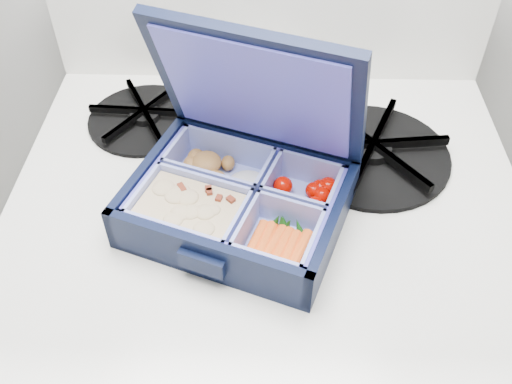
# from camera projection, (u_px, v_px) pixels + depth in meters

# --- Properties ---
(stove) EXTENTS (0.60, 0.60, 0.91)m
(stove) POSITION_uv_depth(u_px,v_px,m) (263.00, 376.00, 0.99)
(stove) COLOR white
(stove) RESTS_ON floor
(bento_box) EXTENTS (0.27, 0.24, 0.05)m
(bento_box) POSITION_uv_depth(u_px,v_px,m) (238.00, 203.00, 0.62)
(bento_box) COLOR black
(bento_box) RESTS_ON stove
(burner_grate) EXTENTS (0.22, 0.22, 0.03)m
(burner_grate) POSITION_uv_depth(u_px,v_px,m) (372.00, 148.00, 0.71)
(burner_grate) COLOR black
(burner_grate) RESTS_ON stove
(burner_grate_rear) EXTENTS (0.16, 0.16, 0.02)m
(burner_grate_rear) POSITION_uv_depth(u_px,v_px,m) (145.00, 115.00, 0.76)
(burner_grate_rear) COLOR black
(burner_grate_rear) RESTS_ON stove
(fork) EXTENTS (0.13, 0.17, 0.01)m
(fork) POSITION_uv_depth(u_px,v_px,m) (307.00, 139.00, 0.74)
(fork) COLOR silver
(fork) RESTS_ON stove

